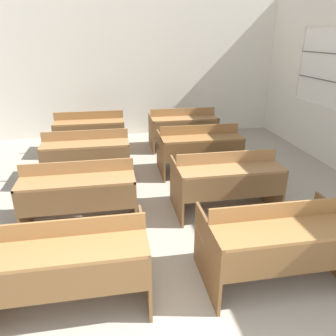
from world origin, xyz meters
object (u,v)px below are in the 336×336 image
(bench_third_left, at_px, (87,153))
(bench_third_right, at_px, (199,147))
(bench_second_left, at_px, (80,190))
(bench_second_right, at_px, (226,179))
(bench_front_left, at_px, (68,259))
(bench_front_right, at_px, (277,239))
(bench_back_left, at_px, (90,130))
(bench_back_right, at_px, (183,126))

(bench_third_left, xyz_separation_m, bench_third_right, (1.85, 0.00, 0.00))
(bench_second_left, height_order, bench_second_right, same)
(bench_second_right, bearing_deg, bench_third_right, 89.95)
(bench_front_left, distance_m, bench_third_left, 2.70)
(bench_front_right, relative_size, bench_back_left, 1.00)
(bench_front_left, bearing_deg, bench_back_left, 89.91)
(bench_second_left, bearing_deg, bench_front_right, -36.26)
(bench_front_right, relative_size, bench_third_left, 1.00)
(bench_second_left, bearing_deg, bench_front_left, -89.98)
(bench_back_right, bearing_deg, bench_third_left, -144.11)
(bench_third_left, relative_size, bench_back_right, 1.00)
(bench_second_left, relative_size, bench_second_right, 1.00)
(bench_front_right, distance_m, bench_second_right, 1.38)
(bench_second_right, distance_m, bench_back_left, 3.30)
(bench_third_right, bearing_deg, bench_back_left, 143.34)
(bench_back_right, bearing_deg, bench_second_right, -90.33)
(bench_second_left, relative_size, bench_back_left, 1.00)
(bench_second_right, distance_m, bench_third_left, 2.29)
(bench_second_left, height_order, bench_third_left, same)
(bench_third_left, distance_m, bench_back_right, 2.30)
(bench_second_left, bearing_deg, bench_back_right, 55.29)
(bench_front_right, relative_size, bench_back_right, 1.00)
(bench_back_left, height_order, bench_back_right, same)
(bench_front_left, xyz_separation_m, bench_front_right, (1.87, -0.04, 0.00))
(bench_front_right, xyz_separation_m, bench_back_left, (-1.86, 4.12, 0.00))
(bench_front_left, xyz_separation_m, bench_back_left, (0.01, 4.08, 0.00))
(bench_front_left, bearing_deg, bench_second_left, 90.02)
(bench_third_left, bearing_deg, bench_second_right, -36.15)
(bench_second_left, bearing_deg, bench_back_left, 89.86)
(bench_third_left, xyz_separation_m, bench_back_left, (-0.01, 1.38, 0.00))
(bench_back_right, bearing_deg, bench_second_left, -124.71)
(bench_back_right, bearing_deg, bench_third_right, -90.61)
(bench_second_right, xyz_separation_m, bench_third_left, (-1.85, 1.35, 0.00))
(bench_second_left, bearing_deg, bench_second_right, 0.44)
(bench_front_right, distance_m, bench_back_right, 4.08)
(bench_third_left, bearing_deg, bench_front_left, -90.32)
(bench_front_left, relative_size, bench_back_right, 1.00)
(bench_front_right, bearing_deg, bench_second_right, 90.18)
(bench_front_right, distance_m, bench_back_left, 4.52)
(bench_back_right, bearing_deg, bench_front_right, -90.16)
(bench_third_right, xyz_separation_m, bench_back_left, (-1.86, 1.38, 0.00))
(bench_back_right, bearing_deg, bench_back_left, 178.94)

